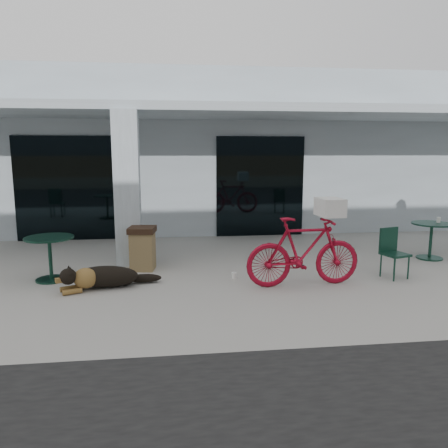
{
  "coord_description": "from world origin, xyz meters",
  "views": [
    {
      "loc": [
        -0.63,
        -6.71,
        2.33
      ],
      "look_at": [
        0.33,
        1.1,
        1.0
      ],
      "focal_mm": 35.0,
      "sensor_mm": 36.0,
      "label": 1
    }
  ],
  "objects": [
    {
      "name": "storefront_glass_right",
      "position": [
        1.8,
        4.98,
        1.35
      ],
      "size": [
        2.4,
        0.06,
        2.7
      ],
      "primitive_type": "cube",
      "color": "black",
      "rests_on": "ground"
    },
    {
      "name": "ground",
      "position": [
        0.0,
        0.0,
        0.0
      ],
      "size": [
        80.0,
        80.0,
        0.0
      ],
      "primitive_type": "plane",
      "color": "#A1A098",
      "rests_on": "ground"
    },
    {
      "name": "storefront_glass_left",
      "position": [
        -3.2,
        4.98,
        1.35
      ],
      "size": [
        2.8,
        0.06,
        2.7
      ],
      "primitive_type": "cube",
      "color": "black",
      "rests_on": "ground"
    },
    {
      "name": "cafe_chair_far_a",
      "position": [
        3.44,
        0.65,
        0.46
      ],
      "size": [
        0.53,
        0.55,
        0.92
      ],
      "primitive_type": null,
      "rotation": [
        0.0,
        0.0,
        0.29
      ],
      "color": "#13382B",
      "rests_on": "ground"
    },
    {
      "name": "laundry_basket",
      "position": [
        2.08,
        0.42,
        1.37
      ],
      "size": [
        0.41,
        0.54,
        0.31
      ],
      "primitive_type": "cube",
      "rotation": [
        0.0,
        0.0,
        1.62
      ],
      "color": "white",
      "rests_on": "bicycle"
    },
    {
      "name": "cafe_table_near",
      "position": [
        -2.81,
        1.26,
        0.4
      ],
      "size": [
        0.95,
        0.95,
        0.8
      ],
      "primitive_type": null,
      "rotation": [
        0.0,
        0.0,
        -0.11
      ],
      "color": "#13382B",
      "rests_on": "ground"
    },
    {
      "name": "column",
      "position": [
        -1.5,
        2.3,
        1.56
      ],
      "size": [
        0.5,
        0.5,
        3.12
      ],
      "primitive_type": "cube",
      "color": "silver",
      "rests_on": "ground"
    },
    {
      "name": "overhang",
      "position": [
        0.0,
        3.6,
        3.21
      ],
      "size": [
        22.0,
        2.8,
        0.18
      ],
      "primitive_type": "cube",
      "color": "silver",
      "rests_on": "column"
    },
    {
      "name": "trash_receptacle",
      "position": [
        -1.2,
        1.8,
        0.43
      ],
      "size": [
        0.56,
        0.56,
        0.85
      ],
      "primitive_type": null,
      "rotation": [
        0.0,
        0.0,
        -0.13
      ],
      "color": "olive",
      "rests_on": "ground"
    },
    {
      "name": "cup_near_dog",
      "position": [
        0.5,
        0.98,
        0.06
      ],
      "size": [
        0.12,
        0.12,
        0.11
      ],
      "primitive_type": "cylinder",
      "rotation": [
        0.0,
        0.0,
        0.34
      ],
      "color": "white",
      "rests_on": "ground"
    },
    {
      "name": "dog",
      "position": [
        -1.78,
        0.7,
        0.22
      ],
      "size": [
        1.37,
        0.92,
        0.44
      ],
      "primitive_type": null,
      "rotation": [
        0.0,
        0.0,
        0.41
      ],
      "color": "black",
      "rests_on": "ground"
    },
    {
      "name": "cup_on_table",
      "position": [
        5.12,
        1.97,
        0.84
      ],
      "size": [
        0.1,
        0.1,
        0.11
      ],
      "primitive_type": "cylinder",
      "rotation": [
        0.0,
        0.0,
        -0.32
      ],
      "color": "white",
      "rests_on": "cafe_table_far"
    },
    {
      "name": "cafe_table_far",
      "position": [
        4.94,
        1.92,
        0.39
      ],
      "size": [
        1.06,
        1.06,
        0.79
      ],
      "primitive_type": null,
      "rotation": [
        0.0,
        0.0,
        -0.32
      ],
      "color": "#13382B",
      "rests_on": "ground"
    },
    {
      "name": "bicycle",
      "position": [
        1.63,
        0.4,
        0.61
      ],
      "size": [
        2.05,
        0.68,
        1.22
      ],
      "primitive_type": "imported",
      "rotation": [
        0.0,
        0.0,
        1.62
      ],
      "color": "maroon",
      "rests_on": "ground"
    },
    {
      "name": "building",
      "position": [
        0.0,
        8.5,
        2.25
      ],
      "size": [
        22.0,
        7.0,
        4.5
      ],
      "primitive_type": "cube",
      "color": "silver",
      "rests_on": "ground"
    }
  ]
}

